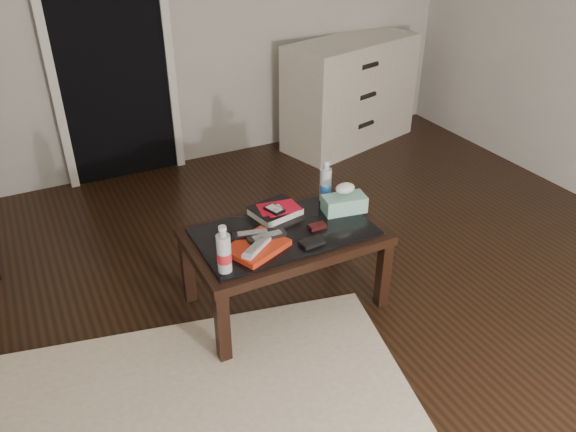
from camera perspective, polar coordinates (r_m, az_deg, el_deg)
name	(u,v)px	position (r m, az deg, el deg)	size (l,w,h in m)	color
ground	(329,355)	(2.86, 4.21, -13.87)	(5.00, 5.00, 0.00)	black
room_shell	(347,12)	(2.08, 5.98, 19.94)	(5.00, 5.00, 5.00)	beige
doorway	(109,44)	(4.35, -17.75, 16.32)	(0.90, 0.08, 2.07)	black
coffee_table	(285,241)	(2.93, -0.34, -2.57)	(1.00, 0.60, 0.46)	black
dresser	(350,93)	(4.98, 6.34, 12.34)	(1.29, 0.80, 0.90)	beige
magazines	(257,247)	(2.74, -3.15, -3.14)	(0.28, 0.21, 0.03)	red
remote_silver	(257,247)	(2.69, -3.21, -3.16)	(0.20, 0.05, 0.02)	silver
remote_black_front	(267,236)	(2.77, -2.14, -2.07)	(0.20, 0.05, 0.02)	black
remote_black_back	(253,234)	(2.80, -3.62, -1.80)	(0.20, 0.05, 0.02)	black
textbook	(275,211)	(3.02, -1.29, 0.54)	(0.25, 0.20, 0.05)	black
dvd_mailers	(276,207)	(3.00, -1.19, 0.88)	(0.19, 0.14, 0.01)	red
ipod	(274,209)	(2.96, -1.40, 0.69)	(0.06, 0.10, 0.02)	black
flip_phone	(317,226)	(2.91, 2.99, -1.04)	(0.09, 0.05, 0.02)	black
wallet	(312,242)	(2.78, 2.45, -2.70)	(0.12, 0.07, 0.02)	black
water_bottle_left	(224,249)	(2.55, -6.55, -3.35)	(0.07, 0.07, 0.24)	#B7BCC2
water_bottle_right	(326,181)	(3.13, 3.84, 3.59)	(0.07, 0.07, 0.24)	silver
tissue_box	(344,204)	(3.06, 5.73, 1.25)	(0.23, 0.12, 0.09)	teal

